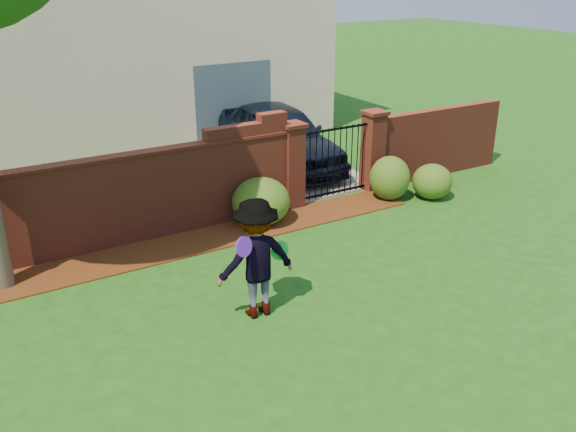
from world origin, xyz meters
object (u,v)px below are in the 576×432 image
car (284,139)px  man (257,260)px  frisbee_green (280,251)px  frisbee_purple (244,247)px

car → man: bearing=-119.7°
car → man: size_ratio=2.56×
car → frisbee_green: bearing=-117.1°
man → frisbee_green: bearing=-174.8°
car → frisbee_green: 6.94m
man → frisbee_purple: size_ratio=6.25×
car → frisbee_purple: (-4.33, -6.17, 0.50)m
car → man: (-4.00, -5.93, 0.12)m
car → frisbee_purple: car is taller
frisbee_purple → frisbee_green: (0.72, 0.24, -0.34)m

